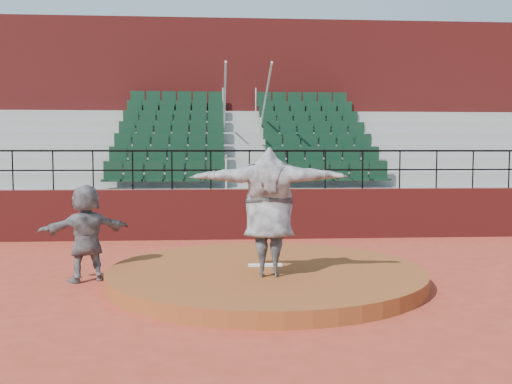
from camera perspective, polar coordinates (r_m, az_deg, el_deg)
ground at (r=10.09m, az=1.00°, el=-8.95°), size 90.00×90.00×0.00m
pitchers_mound at (r=10.07m, az=1.00°, el=-8.26°), size 5.50×5.50×0.25m
pitching_rubber at (r=10.18m, az=0.93°, el=-7.31°), size 0.60×0.15×0.03m
boundary_wall at (r=14.91m, az=-0.67°, el=-2.21°), size 24.00×0.30×1.30m
wall_railing at (r=14.83m, az=-0.68°, el=3.10°), size 24.04×0.05×1.03m
seating_deck at (r=18.48m, az=-1.33°, el=1.45°), size 24.00×5.97×4.63m
press_box_facade at (r=22.45m, az=-1.82°, el=7.29°), size 24.00×3.00×7.10m
pitcher at (r=9.24m, az=1.29°, el=-2.01°), size 2.62×0.90×2.09m
fielder at (r=10.43m, az=-16.63°, el=-3.92°), size 1.65×1.13×1.71m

